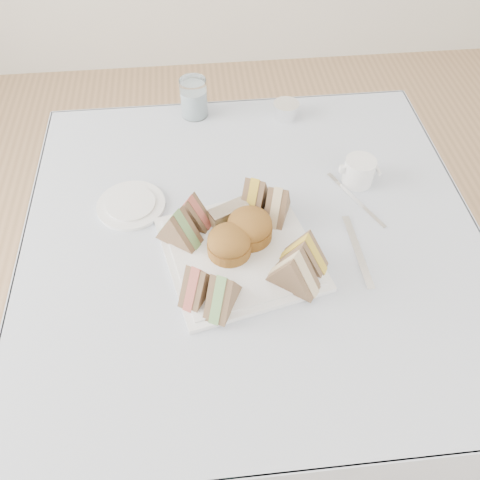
{
  "coord_description": "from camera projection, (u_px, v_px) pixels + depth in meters",
  "views": [
    {
      "loc": [
        -0.1,
        -0.74,
        1.6
      ],
      "look_at": [
        -0.03,
        -0.06,
        0.8
      ],
      "focal_mm": 38.0,
      "sensor_mm": 36.0,
      "label": 1
    }
  ],
  "objects": [
    {
      "name": "fork",
      "position": [
        360.0,
        204.0,
        1.19
      ],
      "size": [
        0.08,
        0.16,
        0.0
      ],
      "primitive_type": "cube",
      "rotation": [
        0.0,
        0.0,
        0.44
      ],
      "color": "white",
      "rests_on": "tablecloth"
    },
    {
      "name": "scone_right",
      "position": [
        250.0,
        227.0,
        1.09
      ],
      "size": [
        0.13,
        0.13,
        0.07
      ],
      "primitive_type": "cylinder",
      "rotation": [
        0.0,
        0.0,
        0.43
      ],
      "color": "brown",
      "rests_on": "serving_plate"
    },
    {
      "name": "sandwich_br_a",
      "position": [
        278.0,
        202.0,
        1.12
      ],
      "size": [
        0.08,
        0.11,
        0.09
      ],
      "primitive_type": null,
      "rotation": [
        0.0,
        0.0,
        -1.95
      ],
      "color": "brown",
      "rests_on": "serving_plate"
    },
    {
      "name": "tablecloth",
      "position": [
        252.0,
        234.0,
        1.14
      ],
      "size": [
        1.02,
        1.02,
        0.01
      ],
      "primitive_type": "cube",
      "color": "silver",
      "rests_on": "table"
    },
    {
      "name": "sandwich_fl_a",
      "position": [
        197.0,
        281.0,
        0.98
      ],
      "size": [
        0.09,
        0.1,
        0.08
      ],
      "primitive_type": null,
      "rotation": [
        0.0,
        0.0,
        1.01
      ],
      "color": "brown",
      "rests_on": "serving_plate"
    },
    {
      "name": "table",
      "position": [
        250.0,
        321.0,
        1.42
      ],
      "size": [
        0.9,
        0.9,
        0.74
      ],
      "primitive_type": "cube",
      "color": "brown",
      "rests_on": "floor"
    },
    {
      "name": "sandwich_br_b",
      "position": [
        255.0,
        194.0,
        1.14
      ],
      "size": [
        0.09,
        0.11,
        0.09
      ],
      "primitive_type": null,
      "rotation": [
        0.0,
        0.0,
        -2.03
      ],
      "color": "brown",
      "rests_on": "serving_plate"
    },
    {
      "name": "floor",
      "position": [
        248.0,
        380.0,
        1.7
      ],
      "size": [
        4.0,
        4.0,
        0.0
      ],
      "primitive_type": "plane",
      "color": "#9E7751",
      "rests_on": "ground"
    },
    {
      "name": "sandwich_bl_b",
      "position": [
        191.0,
        210.0,
        1.11
      ],
      "size": [
        0.1,
        0.08,
        0.08
      ],
      "primitive_type": null,
      "rotation": [
        0.0,
        0.0,
        2.63
      ],
      "color": "brown",
      "rests_on": "serving_plate"
    },
    {
      "name": "creamer_jug",
      "position": [
        359.0,
        171.0,
        1.22
      ],
      "size": [
        0.08,
        0.08,
        0.07
      ],
      "primitive_type": "cylinder",
      "rotation": [
        0.0,
        0.0,
        0.06
      ],
      "color": "white",
      "rests_on": "tablecloth"
    },
    {
      "name": "pastry_slice",
      "position": [
        229.0,
        214.0,
        1.13
      ],
      "size": [
        0.09,
        0.07,
        0.04
      ],
      "primitive_type": "cube",
      "rotation": [
        0.0,
        0.0,
        0.43
      ],
      "color": "#BEAC8D",
      "rests_on": "serving_plate"
    },
    {
      "name": "water_glass",
      "position": [
        194.0,
        98.0,
        1.38
      ],
      "size": [
        0.08,
        0.08,
        0.11
      ],
      "primitive_type": "cylinder",
      "rotation": [
        0.0,
        0.0,
        -0.11
      ],
      "color": "white",
      "rests_on": "tablecloth"
    },
    {
      "name": "serving_plate",
      "position": [
        240.0,
        253.0,
        1.09
      ],
      "size": [
        0.37,
        0.37,
        0.01
      ],
      "primitive_type": "cube",
      "rotation": [
        0.0,
        0.0,
        0.23
      ],
      "color": "white",
      "rests_on": "tablecloth"
    },
    {
      "name": "sandwich_fl_b",
      "position": [
        222.0,
        290.0,
        0.97
      ],
      "size": [
        0.09,
        0.11,
        0.09
      ],
      "primitive_type": null,
      "rotation": [
        0.0,
        0.0,
        1.1
      ],
      "color": "brown",
      "rests_on": "serving_plate"
    },
    {
      "name": "knife",
      "position": [
        358.0,
        251.0,
        1.1
      ],
      "size": [
        0.02,
        0.21,
        0.0
      ],
      "primitive_type": "cube",
      "rotation": [
        0.0,
        0.0,
        0.02
      ],
      "color": "white",
      "rests_on": "tablecloth"
    },
    {
      "name": "side_plate",
      "position": [
        131.0,
        205.0,
        1.18
      ],
      "size": [
        0.19,
        0.19,
        0.01
      ],
      "primitive_type": "cylinder",
      "rotation": [
        0.0,
        0.0,
        -0.2
      ],
      "color": "white",
      "rests_on": "tablecloth"
    },
    {
      "name": "sandwich_fr_b",
      "position": [
        294.0,
        269.0,
        0.99
      ],
      "size": [
        0.11,
        0.1,
        0.09
      ],
      "primitive_type": null,
      "rotation": [
        0.0,
        0.0,
        -0.65
      ],
      "color": "brown",
      "rests_on": "serving_plate"
    },
    {
      "name": "sandwich_fr_a",
      "position": [
        305.0,
        251.0,
        1.03
      ],
      "size": [
        0.11,
        0.09,
        0.09
      ],
      "primitive_type": null,
      "rotation": [
        0.0,
        0.0,
        -0.51
      ],
      "color": "brown",
      "rests_on": "serving_plate"
    },
    {
      "name": "scone_left",
      "position": [
        229.0,
        243.0,
        1.06
      ],
      "size": [
        0.12,
        0.12,
        0.06
      ],
      "primitive_type": "cylinder",
      "rotation": [
        0.0,
        0.0,
        0.32
      ],
      "color": "brown",
      "rests_on": "serving_plate"
    },
    {
      "name": "tea_strainer",
      "position": [
        286.0,
        111.0,
        1.4
      ],
      "size": [
        0.08,
        0.08,
        0.04
      ],
      "primitive_type": "cylinder",
      "rotation": [
        0.0,
        0.0,
        -0.15
      ],
      "color": "white",
      "rests_on": "tablecloth"
    },
    {
      "name": "sandwich_bl_a",
      "position": [
        178.0,
        226.0,
        1.07
      ],
      "size": [
        0.11,
        0.1,
        0.09
      ],
      "primitive_type": null,
      "rotation": [
        0.0,
        0.0,
        2.5
      ],
      "color": "brown",
      "rests_on": "serving_plate"
    }
  ]
}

